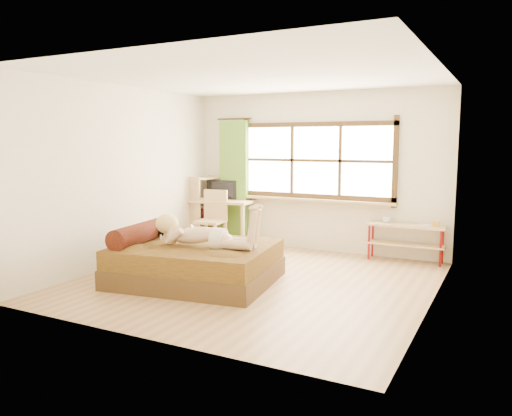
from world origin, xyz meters
The scene contains 18 objects.
floor centered at (0.00, 0.00, 0.00)m, with size 4.50×4.50×0.00m, color #9E754C.
ceiling centered at (0.00, 0.00, 2.70)m, with size 4.50×4.50×0.00m, color white.
wall_back centered at (0.00, 2.25, 1.35)m, with size 4.50×4.50×0.00m, color silver.
wall_front centered at (0.00, -2.25, 1.35)m, with size 4.50×4.50×0.00m, color silver.
wall_left centered at (-2.25, 0.00, 1.35)m, with size 4.50×4.50×0.00m, color silver.
wall_right centered at (2.25, 0.00, 1.35)m, with size 4.50×4.50×0.00m, color silver.
window centered at (0.00, 2.22, 1.51)m, with size 2.80×0.16×1.46m.
curtain centered at (-1.55, 2.13, 1.15)m, with size 0.55×0.10×2.20m, color #428023.
bed centered at (-0.74, -0.40, 0.27)m, with size 2.24×1.90×0.77m.
woman centered at (-0.54, -0.44, 0.81)m, with size 1.42×0.40×0.61m, color tan, non-canonical shape.
kitten centered at (-1.41, -0.29, 0.63)m, with size 0.30×0.12×0.24m, color black, non-canonical shape.
desk centered at (-1.77, 1.95, 0.71)m, with size 1.34×0.68×0.81m.
monitor centered at (-1.77, 2.00, 0.99)m, with size 0.61×0.08×0.35m, color black.
chair centered at (-1.68, 1.59, 0.57)m, with size 0.49×0.49×1.02m.
pipe_shelf centered at (1.58, 2.07, 0.43)m, with size 1.18×0.30×0.67m.
cup centered at (1.27, 2.07, 0.64)m, with size 0.13×0.13×0.10m, color gray.
book centered at (1.77, 2.07, 0.60)m, with size 0.17×0.24×0.02m, color gray.
bookshelf centered at (-2.08, 1.94, 0.62)m, with size 0.42×0.59×1.23m.
Camera 1 is at (3.01, -5.81, 1.86)m, focal length 35.00 mm.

